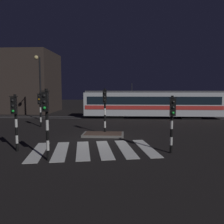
# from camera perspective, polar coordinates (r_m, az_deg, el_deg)

# --- Properties ---
(ground_plane) EXTENTS (120.00, 120.00, 0.00)m
(ground_plane) POSITION_cam_1_polar(r_m,az_deg,el_deg) (15.35, -3.30, -6.98)
(ground_plane) COLOR black
(rail_near) EXTENTS (80.00, 0.12, 0.03)m
(rail_near) POSITION_cam_1_polar(r_m,az_deg,el_deg) (26.17, -0.54, -1.65)
(rail_near) COLOR #59595E
(rail_near) RESTS_ON ground
(rail_far) EXTENTS (80.00, 0.12, 0.03)m
(rail_far) POSITION_cam_1_polar(r_m,az_deg,el_deg) (27.59, -0.34, -1.26)
(rail_far) COLOR #59595E
(rail_far) RESTS_ON ground
(crosswalk_zebra) EXTENTS (7.41, 5.19, 0.02)m
(crosswalk_zebra) POSITION_cam_1_polar(r_m,az_deg,el_deg) (12.76, -4.70, -9.58)
(crosswalk_zebra) COLOR silver
(crosswalk_zebra) RESTS_ON ground
(traffic_island) EXTENTS (3.01, 1.74, 0.18)m
(traffic_island) POSITION_cam_1_polar(r_m,az_deg,el_deg) (16.49, -2.26, -5.77)
(traffic_island) COLOR slate
(traffic_island) RESTS_ON ground
(traffic_light_corner_near_left) EXTENTS (0.36, 0.42, 3.13)m
(traffic_light_corner_near_left) POSITION_cam_1_polar(r_m,az_deg,el_deg) (13.03, -23.64, -0.53)
(traffic_light_corner_near_left) COLOR black
(traffic_light_corner_near_left) RESTS_ON ground
(traffic_light_corner_far_left) EXTENTS (0.36, 0.42, 3.13)m
(traffic_light_corner_far_left) POSITION_cam_1_polar(r_m,az_deg,el_deg) (21.01, -18.01, 1.87)
(traffic_light_corner_far_left) COLOR black
(traffic_light_corner_far_left) RESTS_ON ground
(traffic_light_kerb_mid_left) EXTENTS (0.36, 0.42, 3.43)m
(traffic_light_kerb_mid_left) POSITION_cam_1_polar(r_m,az_deg,el_deg) (10.80, -16.52, -0.43)
(traffic_light_kerb_mid_left) COLOR black
(traffic_light_kerb_mid_left) RESTS_ON ground
(traffic_light_median_centre) EXTENTS (0.36, 0.42, 3.46)m
(traffic_light_median_centre) POSITION_cam_1_polar(r_m,az_deg,el_deg) (16.66, -1.87, 1.97)
(traffic_light_median_centre) COLOR black
(traffic_light_median_centre) RESTS_ON ground
(traffic_light_corner_near_right) EXTENTS (0.36, 0.42, 3.07)m
(traffic_light_corner_near_right) POSITION_cam_1_polar(r_m,az_deg,el_deg) (12.02, 15.19, -0.93)
(traffic_light_corner_near_right) COLOR black
(traffic_light_corner_near_right) RESTS_ON ground
(street_lamp_trackside_left) EXTENTS (0.44, 1.21, 6.96)m
(street_lamp_trackside_left) POSITION_cam_1_polar(r_m,az_deg,el_deg) (25.71, -18.15, 7.81)
(street_lamp_trackside_left) COLOR black
(street_lamp_trackside_left) RESTS_ON ground
(tram) EXTENTS (16.14, 2.58, 4.15)m
(tram) POSITION_cam_1_polar(r_m,az_deg,el_deg) (26.86, 10.19, 2.17)
(tram) COLOR silver
(tram) RESTS_ON ground
(building_backdrop) EXTENTS (10.41, 8.00, 8.96)m
(building_backdrop) POSITION_cam_1_polar(r_m,az_deg,el_deg) (36.93, -22.43, 7.02)
(building_backdrop) COLOR #382D28
(building_backdrop) RESTS_ON ground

